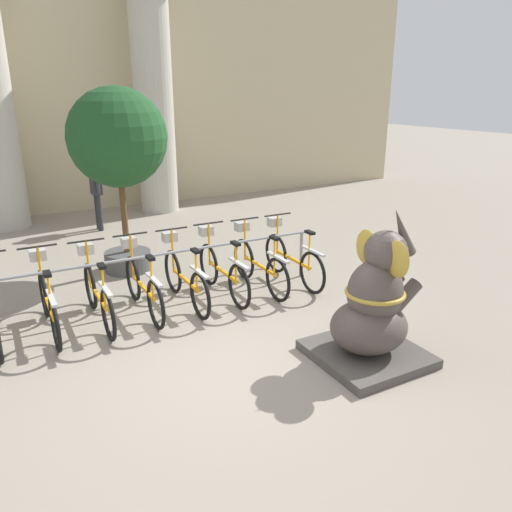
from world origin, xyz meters
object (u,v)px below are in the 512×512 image
elephant_statue (373,309)px  bicycle_3 (142,285)px  bicycle_6 (258,264)px  bicycle_1 (48,302)px  bicycle_5 (222,269)px  bicycle_4 (184,277)px  bicycle_2 (98,294)px  potted_tree (118,144)px  person_pedestrian (96,186)px  bicycle_7 (292,257)px

elephant_statue → bicycle_3: bearing=127.9°
bicycle_3 → bicycle_6: 1.80m
bicycle_1 → bicycle_3: bearing=-0.5°
bicycle_5 → bicycle_6: size_ratio=1.00×
bicycle_4 → bicycle_6: same height
bicycle_2 → potted_tree: size_ratio=0.57×
bicycle_3 → person_pedestrian: size_ratio=1.06×
bicycle_4 → bicycle_6: bearing=0.6°
person_pedestrian → bicycle_2: bearing=-102.2°
bicycle_6 → person_pedestrian: 4.83m
bicycle_6 → elephant_statue: 2.45m
bicycle_7 → potted_tree: potted_tree is taller
bicycle_2 → person_pedestrian: (0.99, 4.62, 0.56)m
potted_tree → elephant_statue: bearing=-68.7°
elephant_statue → bicycle_1: bearing=141.7°
bicycle_4 → bicycle_7: size_ratio=1.00×
bicycle_2 → bicycle_7: bearing=0.5°
bicycle_2 → bicycle_7: same height
bicycle_5 → person_pedestrian: bearing=100.0°
bicycle_2 → bicycle_3: size_ratio=1.00×
bicycle_5 → bicycle_7: size_ratio=1.00×
bicycle_6 → elephant_statue: size_ratio=0.97×
bicycle_2 → elephant_statue: (2.50, -2.42, 0.20)m
bicycle_5 → person_pedestrian: 4.67m
bicycle_1 → bicycle_3: size_ratio=1.00×
bicycle_1 → potted_tree: potted_tree is taller
bicycle_2 → elephant_statue: elephant_statue is taller
bicycle_1 → bicycle_7: same height
bicycle_5 → bicycle_7: same height
bicycle_1 → bicycle_4: (1.80, -0.02, 0.00)m
bicycle_1 → elephant_statue: size_ratio=0.97×
bicycle_7 → person_pedestrian: person_pedestrian is taller
bicycle_3 → bicycle_6: size_ratio=1.00×
bicycle_3 → bicycle_5: (1.20, 0.03, 0.00)m
bicycle_2 → bicycle_3: 0.60m
bicycle_2 → bicycle_6: bearing=0.6°
bicycle_5 → bicycle_6: bearing=-3.0°
bicycle_3 → bicycle_4: (0.60, -0.01, 0.00)m
bicycle_7 → potted_tree: (-2.14, 1.76, 1.70)m
bicycle_7 → elephant_statue: size_ratio=0.97×
potted_tree → bicycle_6: bearing=-48.8°
bicycle_6 → bicycle_7: bearing=0.0°
bicycle_6 → potted_tree: (-1.54, 1.76, 1.70)m
bicycle_6 → elephant_statue: elephant_statue is taller
bicycle_4 → elephant_statue: 2.77m
potted_tree → bicycle_3: bearing=-98.3°
elephant_statue → person_pedestrian: 7.21m
bicycle_1 → bicycle_6: size_ratio=1.00×
bicycle_4 → bicycle_7: bearing=0.4°
bicycle_2 → bicycle_7: size_ratio=1.00×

